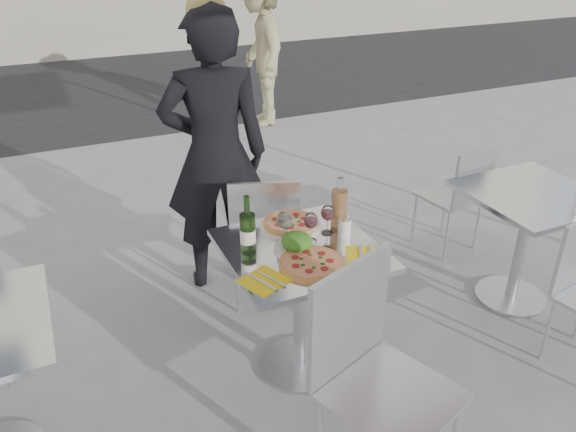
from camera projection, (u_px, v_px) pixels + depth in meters
name	position (u px, v px, depth m)	size (l,w,h in m)	color
ground	(299.00, 365.00, 3.06)	(80.00, 80.00, 0.00)	slate
street_asphalt	(111.00, 85.00, 8.29)	(24.00, 5.00, 0.00)	black
main_table	(300.00, 284.00, 2.81)	(0.72, 0.72, 0.75)	#B7BABF
side_table_right	(526.00, 224.00, 3.36)	(0.72, 0.72, 0.75)	#B7BABF
chair_far	(264.00, 231.00, 3.32)	(0.52, 0.53, 0.89)	silver
chair_near	(371.00, 364.00, 2.21)	(0.59, 0.60, 1.01)	silver
side_chair_rfar	(460.00, 191.00, 3.91)	(0.42, 0.43, 0.82)	silver
woman_diner	(215.00, 156.00, 3.39)	(0.65, 0.43, 1.78)	black
pedestrian_b	(260.00, 49.00, 6.33)	(1.12, 0.64, 1.74)	tan
pizza_near	(312.00, 263.00, 2.56)	(0.30, 0.30, 0.02)	#DBA155
pizza_far	(290.00, 224.00, 2.89)	(0.32, 0.32, 0.03)	white
salad_plate	(297.00, 243.00, 2.68)	(0.22, 0.22, 0.09)	white
wine_bottle	(248.00, 231.00, 2.62)	(0.08, 0.08, 0.29)	#2E5A21
carafe	(339.00, 209.00, 2.81)	(0.08, 0.08, 0.29)	tan
sugar_shaker	(344.00, 226.00, 2.79)	(0.06, 0.06, 0.11)	white
wineglass_white_a	(283.00, 221.00, 2.72)	(0.07, 0.07, 0.16)	white
wineglass_white_b	(286.00, 222.00, 2.71)	(0.07, 0.07, 0.16)	white
wineglass_red_a	(311.00, 221.00, 2.71)	(0.07, 0.07, 0.16)	white
wineglass_red_b	(328.00, 214.00, 2.78)	(0.07, 0.07, 0.16)	white
napkin_left	(264.00, 280.00, 2.45)	(0.24, 0.24, 0.01)	yellow
napkin_right	(365.00, 256.00, 2.63)	(0.24, 0.24, 0.01)	yellow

